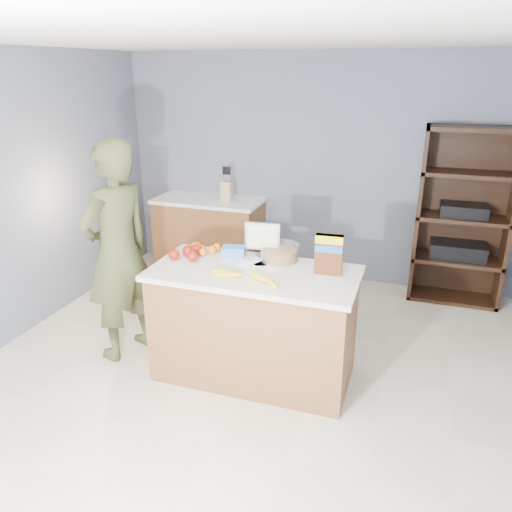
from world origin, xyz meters
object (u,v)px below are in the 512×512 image
(tv, at_px, (262,238))
(cereal_box, at_px, (329,251))
(counter_peninsula, at_px, (254,328))
(person, at_px, (118,252))
(shelving_unit, at_px, (462,220))

(tv, bearing_deg, cereal_box, -18.16)
(counter_peninsula, xyz_separation_m, person, (-1.16, -0.02, 0.50))
(shelving_unit, bearing_deg, cereal_box, -117.79)
(shelving_unit, relative_size, tv, 6.38)
(tv, distance_m, cereal_box, 0.60)
(shelving_unit, distance_m, cereal_box, 2.19)
(shelving_unit, bearing_deg, counter_peninsula, -127.11)
(tv, height_order, cereal_box, cereal_box)
(shelving_unit, xyz_separation_m, person, (-2.71, -2.07, 0.05))
(counter_peninsula, distance_m, shelving_unit, 2.61)
(tv, bearing_deg, person, -163.98)
(counter_peninsula, height_order, person, person)
(counter_peninsula, relative_size, cereal_box, 5.21)
(shelving_unit, xyz_separation_m, tv, (-1.58, -1.74, 0.19))
(person, xyz_separation_m, tv, (1.13, 0.32, 0.14))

